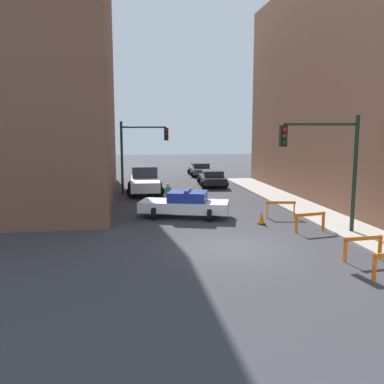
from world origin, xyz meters
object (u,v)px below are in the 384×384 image
(traffic_cone, at_px, (262,218))
(parked_car_near, at_px, (212,178))
(traffic_light_far, at_px, (137,147))
(white_truck, at_px, (145,181))
(barrier_corner, at_px, (281,207))
(parked_car_mid, at_px, (200,169))
(barrier_mid, at_px, (363,244))
(pedestrian_crossing, at_px, (168,197))
(police_car, at_px, (185,204))
(traffic_light_near, at_px, (331,156))
(barrier_back, at_px, (310,219))

(traffic_cone, bearing_deg, parked_car_near, 88.25)
(traffic_light_far, distance_m, white_truck, 2.56)
(traffic_light_far, bearing_deg, barrier_corner, -53.18)
(parked_car_mid, bearing_deg, barrier_mid, -86.15)
(barrier_mid, distance_m, barrier_corner, 7.55)
(traffic_light_far, relative_size, white_truck, 0.95)
(traffic_light_far, relative_size, parked_car_near, 1.18)
(barrier_corner, bearing_deg, barrier_mid, -87.96)
(pedestrian_crossing, bearing_deg, traffic_light_far, 31.43)
(barrier_mid, bearing_deg, pedestrian_crossing, 121.11)
(parked_car_mid, bearing_deg, police_car, -100.67)
(traffic_cone, bearing_deg, barrier_corner, 40.98)
(traffic_light_far, height_order, parked_car_mid, traffic_light_far)
(traffic_light_near, height_order, parked_car_mid, traffic_light_near)
(pedestrian_crossing, relative_size, traffic_cone, 2.53)
(white_truck, height_order, barrier_back, white_truck)
(traffic_light_near, distance_m, barrier_back, 3.03)
(traffic_cone, bearing_deg, barrier_back, -48.57)
(traffic_light_far, bearing_deg, white_truck, 27.56)
(white_truck, height_order, barrier_corner, white_truck)
(parked_car_near, bearing_deg, barrier_back, -81.35)
(traffic_light_near, height_order, barrier_mid, traffic_light_near)
(pedestrian_crossing, distance_m, traffic_cone, 5.71)
(traffic_light_far, xyz_separation_m, barrier_corner, (7.22, -9.65, -2.78))
(pedestrian_crossing, height_order, traffic_cone, pedestrian_crossing)
(parked_car_near, relative_size, barrier_back, 2.79)
(traffic_light_far, distance_m, barrier_corner, 12.37)
(traffic_light_near, distance_m, parked_car_near, 16.88)
(traffic_cone, bearing_deg, parked_car_mid, 87.97)
(white_truck, relative_size, barrier_mid, 3.42)
(traffic_light_near, relative_size, police_car, 1.03)
(barrier_mid, bearing_deg, barrier_corner, 92.04)
(traffic_cone, bearing_deg, traffic_light_near, -47.31)
(parked_car_mid, distance_m, traffic_cone, 21.62)
(pedestrian_crossing, xyz_separation_m, barrier_mid, (6.03, -9.99, -0.24))
(traffic_light_near, height_order, barrier_back, traffic_light_near)
(barrier_mid, height_order, barrier_corner, same)
(pedestrian_crossing, height_order, barrier_mid, pedestrian_crossing)
(parked_car_mid, relative_size, pedestrian_crossing, 2.62)
(police_car, bearing_deg, parked_car_near, -1.43)
(traffic_light_near, relative_size, barrier_corner, 3.28)
(police_car, bearing_deg, traffic_cone, -105.34)
(pedestrian_crossing, relative_size, barrier_corner, 1.05)
(pedestrian_crossing, bearing_deg, barrier_back, -113.41)
(pedestrian_crossing, distance_m, barrier_mid, 11.68)
(police_car, relative_size, barrier_mid, 3.15)
(traffic_light_far, distance_m, pedestrian_crossing, 7.77)
(white_truck, relative_size, traffic_cone, 8.34)
(traffic_light_near, xyz_separation_m, traffic_cone, (-2.28, 2.47, -3.21))
(parked_car_near, distance_m, traffic_cone, 14.07)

